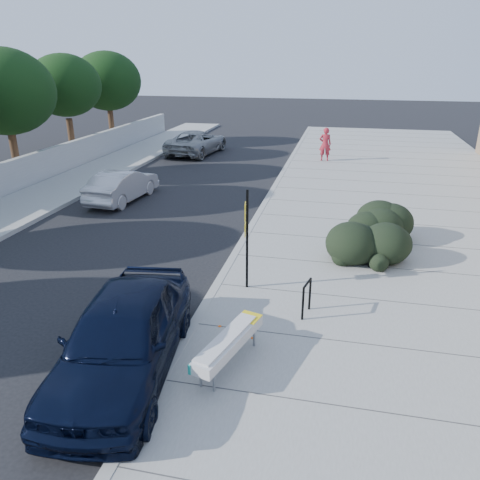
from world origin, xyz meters
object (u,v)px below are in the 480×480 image
(bench, at_px, (229,343))
(pedestrian, at_px, (325,144))
(wagon_silver, at_px, (122,185))
(suv_silver, at_px, (197,142))
(bike_rack, at_px, (307,295))
(sedan_navy, at_px, (123,336))
(sign_post, at_px, (247,234))

(bench, distance_m, pedestrian, 19.68)
(wagon_silver, height_order, suv_silver, suv_silver)
(bike_rack, distance_m, wagon_silver, 11.64)
(sedan_navy, bearing_deg, bench, 6.35)
(bike_rack, height_order, suv_silver, suv_silver)
(bike_rack, xyz_separation_m, sedan_navy, (-3.21, -2.71, 0.18))
(sedan_navy, distance_m, suv_silver, 21.85)
(wagon_silver, bearing_deg, sedan_navy, 120.76)
(suv_silver, bearing_deg, sign_post, 119.09)
(sedan_navy, relative_size, wagon_silver, 1.21)
(wagon_silver, distance_m, pedestrian, 12.29)
(sign_post, bearing_deg, pedestrian, 76.85)
(pedestrian, bearing_deg, sign_post, 81.37)
(bench, relative_size, sign_post, 0.81)
(sedan_navy, xyz_separation_m, suv_silver, (-5.20, 21.23, -0.10))
(bench, bearing_deg, bike_rack, 75.92)
(pedestrian, bearing_deg, sedan_navy, 77.65)
(bench, bearing_deg, pedestrian, 103.41)
(suv_silver, bearing_deg, wagon_silver, 97.86)
(sign_post, bearing_deg, bike_rack, -42.08)
(sign_post, distance_m, wagon_silver, 9.79)
(sedan_navy, bearing_deg, suv_silver, 96.30)
(sedan_navy, bearing_deg, pedestrian, 74.81)
(sedan_navy, distance_m, pedestrian, 20.32)
(wagon_silver, relative_size, pedestrian, 2.15)
(bench, relative_size, sedan_navy, 0.44)
(sign_post, height_order, suv_silver, sign_post)
(suv_silver, distance_m, pedestrian, 8.01)
(bench, height_order, wagon_silver, wagon_silver)
(sedan_navy, height_order, pedestrian, pedestrian)
(sign_post, relative_size, wagon_silver, 0.65)
(pedestrian, bearing_deg, wagon_silver, 45.15)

